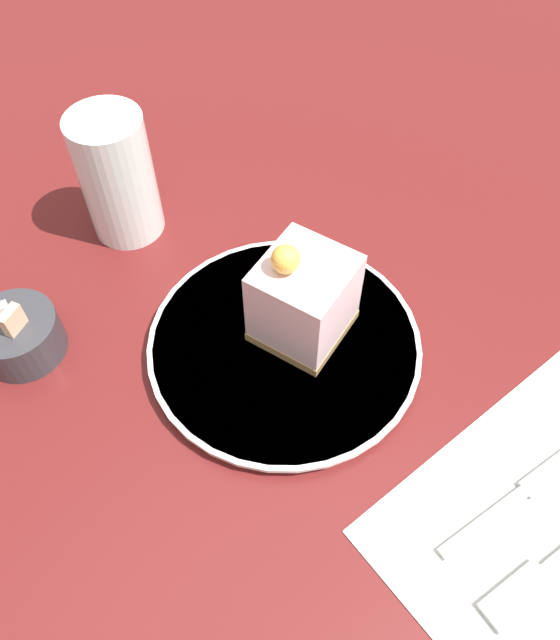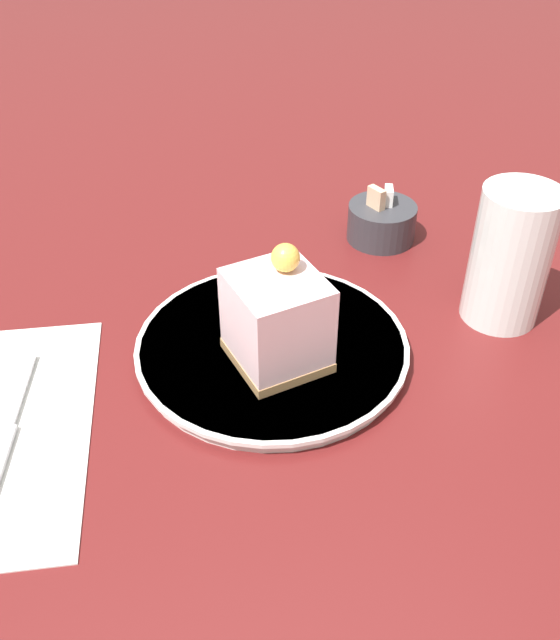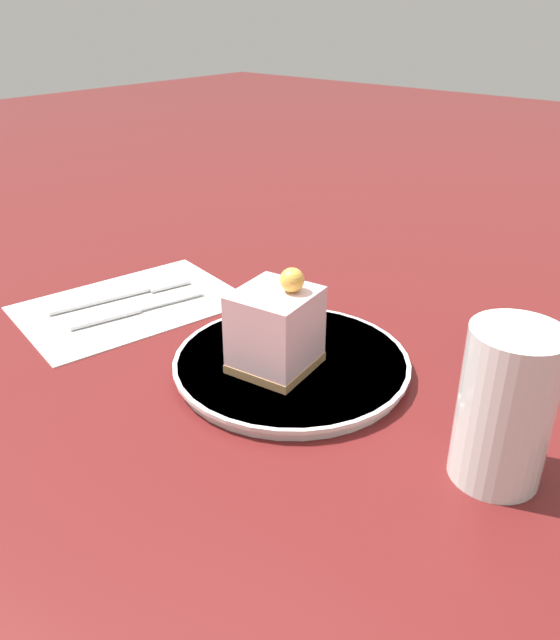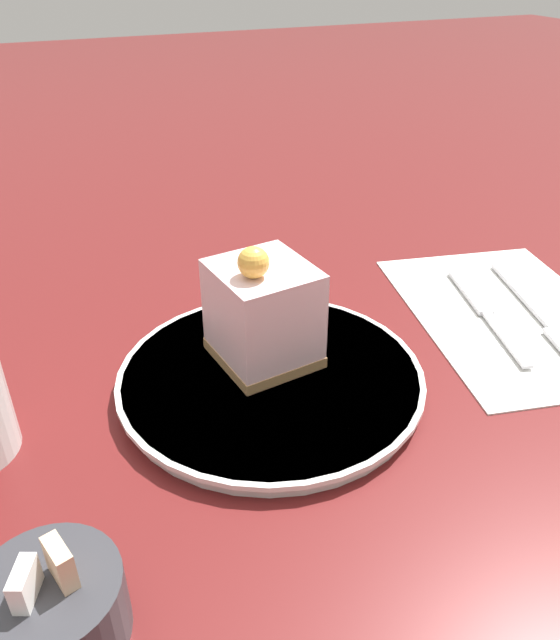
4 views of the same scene
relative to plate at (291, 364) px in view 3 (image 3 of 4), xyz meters
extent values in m
plane|color=#5B1919|center=(-0.01, 0.03, -0.01)|extent=(4.00, 4.00, 0.00)
cylinder|color=silver|center=(0.00, 0.00, 0.00)|extent=(0.22, 0.22, 0.01)
cylinder|color=silver|center=(0.00, 0.00, 0.00)|extent=(0.23, 0.23, 0.00)
cube|color=#9E7547|center=(0.00, -0.02, 0.01)|extent=(0.08, 0.08, 0.01)
cube|color=silver|center=(0.00, -0.02, 0.05)|extent=(0.08, 0.08, 0.07)
sphere|color=#EFB747|center=(0.01, -0.01, 0.10)|extent=(0.02, 0.02, 0.02)
cube|color=white|center=(-0.24, -0.01, -0.01)|extent=(0.22, 0.28, 0.00)
cube|color=silver|center=(-0.27, -0.03, 0.00)|extent=(0.04, 0.12, 0.00)
cube|color=silver|center=(-0.25, 0.05, 0.00)|extent=(0.04, 0.06, 0.00)
cube|color=silver|center=(-0.23, -0.06, 0.00)|extent=(0.04, 0.08, 0.00)
cube|color=silver|center=(-0.21, 0.02, 0.00)|extent=(0.03, 0.08, 0.00)
cylinder|color=#333338|center=(0.17, 0.14, 0.01)|extent=(0.07, 0.07, 0.04)
cube|color=#D8B28C|center=(0.16, 0.14, 0.04)|extent=(0.01, 0.02, 0.02)
cube|color=white|center=(0.18, 0.15, 0.04)|extent=(0.02, 0.02, 0.02)
cylinder|color=silver|center=(0.22, -0.01, 0.06)|extent=(0.07, 0.07, 0.13)
camera|label=1|loc=(-0.19, 0.23, 0.44)|focal=35.00mm
camera|label=2|loc=(-0.15, -0.44, 0.39)|focal=40.00mm
camera|label=3|loc=(0.33, -0.41, 0.32)|focal=35.00mm
camera|label=4|loc=(0.14, 0.35, 0.29)|focal=35.00mm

